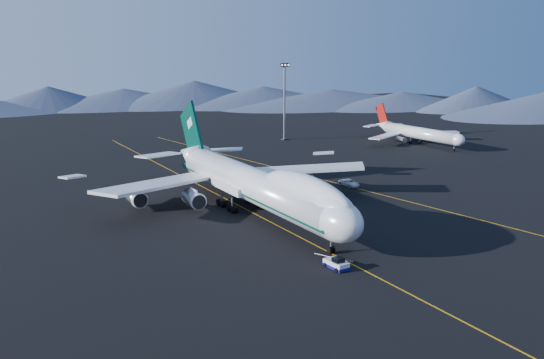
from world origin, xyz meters
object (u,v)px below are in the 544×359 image
service_van (349,183)px  floodlight_mast (284,101)px  boeing_747 (254,184)px  second_jet (417,133)px  pushback_tug (336,265)px

service_van → floodlight_mast: size_ratio=0.22×
floodlight_mast → service_van: bearing=-108.0°
boeing_747 → service_van: boeing_747 is taller
service_van → boeing_747: bearing=-159.4°
boeing_747 → second_jet: 102.38m
service_van → floodlight_mast: bearing=73.0°
pushback_tug → service_van: (33.00, 43.06, 0.24)m
pushback_tug → second_jet: bearing=38.8°
floodlight_mast → boeing_747: bearing=-122.9°
pushback_tug → second_jet: 124.53m
second_jet → boeing_747: bearing=-129.2°
boeing_747 → second_jet: size_ratio=1.67×
boeing_747 → floodlight_mast: (53.24, 82.22, 7.56)m
pushback_tug → second_jet: size_ratio=0.10×
second_jet → floodlight_mast: floodlight_mast is taller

